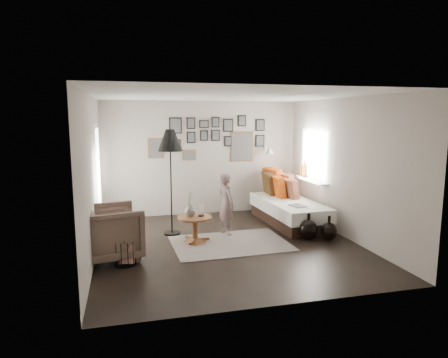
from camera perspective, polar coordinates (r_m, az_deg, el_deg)
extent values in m
plane|color=black|center=(7.20, 0.59, -9.30)|extent=(4.80, 4.80, 0.00)
plane|color=#A0978C|center=(9.23, -3.17, 3.00)|extent=(4.50, 0.00, 4.50)
plane|color=#A0978C|center=(4.65, 8.10, -2.98)|extent=(4.50, 0.00, 4.50)
plane|color=#A0978C|center=(6.70, -18.35, 0.30)|extent=(0.00, 4.80, 4.80)
plane|color=#A0978C|center=(7.78, 16.86, 1.51)|extent=(0.00, 4.80, 4.80)
plane|color=white|center=(6.85, 0.62, 11.84)|extent=(4.80, 4.80, 0.00)
plane|color=white|center=(7.92, -17.53, -0.22)|extent=(0.00, 2.14, 2.14)
plane|color=white|center=(7.92, -17.53, -0.22)|extent=(0.00, 1.88, 1.88)
plane|color=white|center=(7.92, -17.53, -0.22)|extent=(0.00, 1.93, 1.93)
plane|color=white|center=(8.80, 12.83, 3.48)|extent=(0.00, 1.30, 1.30)
plane|color=white|center=(8.80, 12.83, 3.48)|extent=(0.00, 1.14, 1.14)
cube|color=white|center=(8.84, 12.35, -0.20)|extent=(0.15, 1.32, 0.04)
cylinder|color=#8C4C14|center=(9.13, 11.42, 1.13)|extent=(0.10, 0.10, 0.28)
cylinder|color=#8C4C14|center=(9.29, 10.96, 1.08)|extent=(0.08, 0.08, 0.22)
cube|color=brown|center=(9.05, -9.72, 4.36)|extent=(0.35, 0.03, 0.45)
cube|color=black|center=(9.03, -9.71, 4.35)|extent=(0.30, 0.01, 0.40)
cube|color=black|center=(9.07, -6.95, 7.59)|extent=(0.28, 0.03, 0.36)
cube|color=black|center=(9.05, -6.93, 7.59)|extent=(0.23, 0.01, 0.31)
cube|color=black|center=(9.09, -6.89, 4.76)|extent=(0.22, 0.03, 0.28)
cube|color=black|center=(9.08, -6.88, 4.75)|extent=(0.17, 0.01, 0.23)
cube|color=black|center=(9.12, -4.75, 7.95)|extent=(0.20, 0.03, 0.26)
cube|color=black|center=(9.10, -4.73, 7.95)|extent=(0.15, 0.01, 0.21)
cube|color=black|center=(9.13, -4.72, 5.94)|extent=(0.20, 0.03, 0.26)
cube|color=black|center=(9.11, -4.71, 5.93)|extent=(0.15, 0.01, 0.21)
cube|color=black|center=(9.18, -2.88, 7.85)|extent=(0.22, 0.03, 0.18)
cube|color=black|center=(9.16, -2.86, 7.85)|extent=(0.17, 0.01, 0.13)
cube|color=black|center=(9.18, -2.87, 6.23)|extent=(0.18, 0.03, 0.24)
cube|color=black|center=(9.17, -2.85, 6.22)|extent=(0.13, 0.01, 0.19)
cube|color=black|center=(9.23, -1.22, 8.11)|extent=(0.18, 0.03, 0.24)
cube|color=black|center=(9.21, -1.20, 8.11)|extent=(0.13, 0.01, 0.19)
cube|color=black|center=(9.24, -1.22, 6.25)|extent=(0.20, 0.03, 0.26)
cube|color=black|center=(9.22, -1.19, 6.25)|extent=(0.15, 0.01, 0.21)
cube|color=black|center=(9.30, 0.60, 7.69)|extent=(0.24, 0.03, 0.30)
cube|color=black|center=(9.29, 0.62, 7.69)|extent=(0.19, 0.01, 0.25)
cube|color=black|center=(9.32, 0.59, 5.41)|extent=(0.18, 0.03, 0.24)
cube|color=black|center=(9.30, 0.62, 5.41)|extent=(0.13, 0.01, 0.19)
cube|color=brown|center=(9.42, 2.54, 4.65)|extent=(0.55, 0.03, 0.70)
cube|color=black|center=(9.40, 2.57, 4.64)|extent=(0.50, 0.01, 0.65)
cube|color=black|center=(9.39, 2.57, 8.30)|extent=(0.20, 0.03, 0.26)
cube|color=black|center=(9.37, 2.60, 8.30)|extent=(0.15, 0.01, 0.21)
cube|color=black|center=(9.53, 5.18, 7.68)|extent=(0.22, 0.03, 0.28)
cube|color=black|center=(9.51, 5.22, 7.68)|extent=(0.17, 0.01, 0.23)
cube|color=black|center=(9.54, 5.15, 5.46)|extent=(0.22, 0.03, 0.28)
cube|color=black|center=(9.53, 5.18, 5.46)|extent=(0.17, 0.01, 0.23)
cube|color=brown|center=(9.15, -5.00, 3.43)|extent=(0.30, 0.03, 0.24)
cube|color=black|center=(9.14, -4.98, 3.42)|extent=(0.25, 0.01, 0.19)
cube|color=white|center=(9.59, 6.01, 4.39)|extent=(0.06, 0.04, 0.10)
cylinder|color=white|center=(9.48, 6.26, 4.45)|extent=(0.02, 0.24, 0.02)
cone|color=white|center=(9.36, 6.53, 4.02)|extent=(0.18, 0.18, 0.14)
cube|color=#BEB1A7|center=(7.22, 0.92, -9.19)|extent=(2.08, 1.49, 0.01)
cone|color=brown|center=(7.29, -4.14, -8.72)|extent=(0.46, 0.46, 0.09)
cylinder|color=brown|center=(7.24, -4.16, -7.20)|extent=(0.10, 0.10, 0.35)
cylinder|color=brown|center=(7.18, -4.18, -5.49)|extent=(0.62, 0.62, 0.04)
ellipsoid|color=black|center=(7.16, -4.85, -4.59)|extent=(0.18, 0.18, 0.19)
cylinder|color=black|center=(7.13, -4.86, -3.69)|extent=(0.05, 0.05, 0.04)
cylinder|color=black|center=(7.19, -3.31, -5.23)|extent=(0.11, 0.11, 0.02)
cube|color=black|center=(8.63, 9.20, -5.49)|extent=(0.99, 2.14, 0.24)
cube|color=white|center=(8.57, 9.24, -3.90)|extent=(1.05, 2.21, 0.27)
cube|color=#C03F0B|center=(9.28, 7.34, -0.29)|extent=(0.37, 0.66, 0.61)
cube|color=#382312|center=(9.13, 6.68, -0.64)|extent=(0.27, 0.57, 0.55)
cube|color=maroon|center=(9.08, 8.77, -0.82)|extent=(0.41, 0.58, 0.53)
cube|color=#C03F0B|center=(8.85, 7.84, -1.11)|extent=(0.25, 0.51, 0.51)
cube|color=maroon|center=(8.74, 9.40, -1.42)|extent=(0.34, 0.51, 0.46)
cube|color=black|center=(8.03, 10.49, -3.78)|extent=(0.31, 0.38, 0.02)
imported|color=brown|center=(6.64, -15.96, -7.35)|extent=(1.12, 1.10, 0.87)
cube|color=beige|center=(6.67, -15.96, -6.84)|extent=(0.45, 0.46, 0.18)
cylinder|color=black|center=(7.85, -7.43, -7.69)|extent=(0.31, 0.31, 0.03)
cylinder|color=black|center=(7.65, -7.56, -1.36)|extent=(0.03, 0.03, 1.79)
cone|color=black|center=(7.54, -7.70, 5.52)|extent=(0.47, 0.47, 0.40)
cube|color=black|center=(6.38, -13.93, -10.33)|extent=(0.23, 0.15, 0.30)
cube|color=beige|center=(6.37, -13.66, -10.38)|extent=(0.23, 0.12, 0.30)
ellipsoid|color=black|center=(7.54, 11.95, -7.11)|extent=(0.34, 0.34, 0.39)
cylinder|color=black|center=(7.48, 12.02, -5.24)|extent=(0.06, 0.06, 0.12)
ellipsoid|color=black|center=(7.60, 14.74, -7.26)|extent=(0.30, 0.30, 0.34)
cylinder|color=black|center=(7.54, 14.81, -5.58)|extent=(0.06, 0.06, 0.12)
imported|color=#6E5757|center=(7.62, 0.33, -3.59)|extent=(0.41, 0.50, 1.20)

